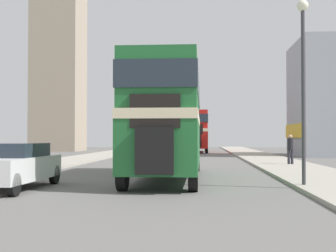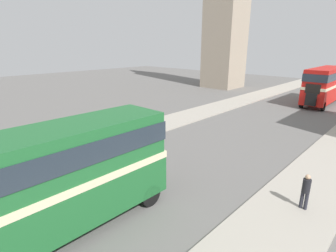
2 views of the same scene
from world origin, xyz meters
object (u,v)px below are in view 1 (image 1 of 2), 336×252
bus_distant (196,128)px  street_lamp (303,63)px  double_decker_bus (168,114)px  car_parked_near (12,165)px  pedestrian_walking (290,147)px

bus_distant → street_lamp: street_lamp is taller
double_decker_bus → bus_distant: bearing=88.9°
bus_distant → car_parked_near: bearing=-98.0°
car_parked_near → double_decker_bus: bearing=40.9°
bus_distant → pedestrian_walking: 25.50m
bus_distant → pedestrian_walking: bus_distant is taller
bus_distant → car_parked_near: (-5.22, -37.30, -1.86)m
bus_distant → car_parked_near: 37.71m
car_parked_near → pedestrian_walking: pedestrian_walking is taller
pedestrian_walking → car_parked_near: bearing=-131.0°
double_decker_bus → car_parked_near: 6.31m
double_decker_bus → car_parked_near: (-4.58, -3.96, -1.77)m
double_decker_bus → pedestrian_walking: bearing=53.7°
bus_distant → street_lamp: (3.88, -36.44, 1.35)m
double_decker_bus → pedestrian_walking: double_decker_bus is taller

